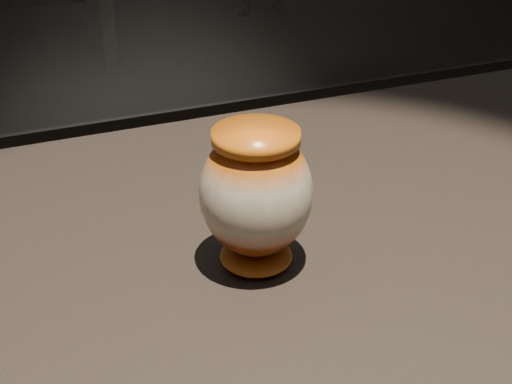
% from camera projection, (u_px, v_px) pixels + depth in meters
% --- Properties ---
extents(main_vase, '(0.15, 0.15, 0.16)m').
position_uv_depth(main_vase, '(256.00, 194.00, 0.77)').
color(main_vase, maroon).
rests_on(main_vase, display_plinth).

